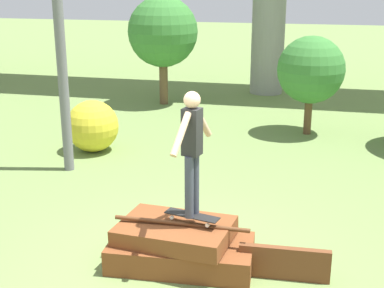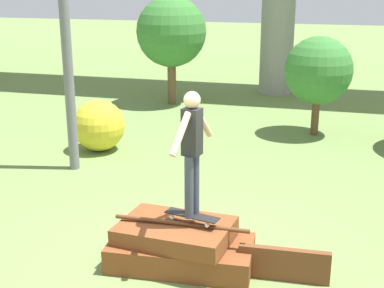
% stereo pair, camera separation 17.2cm
% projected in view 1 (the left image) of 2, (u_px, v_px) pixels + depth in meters
% --- Properties ---
extents(ground_plane, '(80.00, 80.00, 0.00)m').
position_uv_depth(ground_plane, '(181.00, 265.00, 7.43)').
color(ground_plane, olive).
extents(scrap_pile, '(2.01, 1.19, 0.66)m').
position_uv_depth(scrap_pile, '(179.00, 245.00, 7.36)').
color(scrap_pile, brown).
rests_on(scrap_pile, ground_plane).
extents(scrap_plank_loose, '(1.20, 0.15, 0.45)m').
position_uv_depth(scrap_plank_loose, '(284.00, 263.00, 7.03)').
color(scrap_plank_loose, brown).
rests_on(scrap_plank_loose, ground_plane).
extents(skateboard, '(0.79, 0.36, 0.09)m').
position_uv_depth(skateboard, '(192.00, 216.00, 7.24)').
color(skateboard, black).
rests_on(skateboard, scrap_pile).
extents(skater, '(0.33, 1.09, 1.70)m').
position_uv_depth(skater, '(192.00, 145.00, 6.94)').
color(skater, '#383D4C').
rests_on(skater, skateboard).
extents(tree_behind_left, '(1.66, 1.66, 2.46)m').
position_uv_depth(tree_behind_left, '(311.00, 70.00, 13.11)').
color(tree_behind_left, brown).
rests_on(tree_behind_left, ground_plane).
extents(tree_behind_right, '(2.12, 2.12, 3.29)m').
position_uv_depth(tree_behind_right, '(163.00, 32.00, 16.13)').
color(tree_behind_right, brown).
rests_on(tree_behind_right, ground_plane).
extents(bush_yellow_flowering, '(1.18, 1.18, 1.18)m').
position_uv_depth(bush_yellow_flowering, '(93.00, 126.00, 12.09)').
color(bush_yellow_flowering, gold).
rests_on(bush_yellow_flowering, ground_plane).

